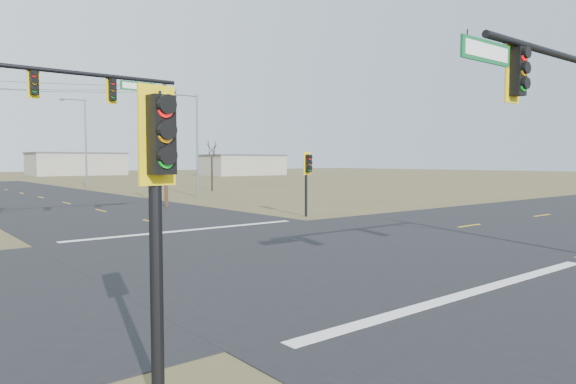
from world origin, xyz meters
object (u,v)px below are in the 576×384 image
object	(u,v)px
utility_pole_near	(166,143)
streetlight_b	(84,138)
pedestal_signal_sw	(159,171)
pedestal_signal_ne	(308,169)
mast_arm_far	(29,107)
streetlight_a	(195,139)
bare_tree_c	(212,149)

from	to	relation	value
utility_pole_near	streetlight_b	bearing A→B (deg)	83.55
pedestal_signal_sw	pedestal_signal_ne	bearing A→B (deg)	37.21
mast_arm_far	pedestal_signal_ne	distance (m)	15.11
streetlight_a	streetlight_b	bearing A→B (deg)	80.50
pedestal_signal_sw	streetlight_b	bearing A→B (deg)	66.78
mast_arm_far	pedestal_signal_ne	xyz separation A→B (m)	(14.72, -1.84, -2.85)
pedestal_signal_sw	streetlight_a	world-z (taller)	streetlight_a
pedestal_signal_sw	bare_tree_c	xyz separation A→B (m)	(26.15, 43.26, 1.47)
utility_pole_near	streetlight_b	distance (m)	29.64
mast_arm_far	utility_pole_near	xyz separation A→B (m)	(10.99, 9.53, -1.07)
pedestal_signal_ne	pedestal_signal_sw	world-z (taller)	pedestal_signal_sw
streetlight_b	bare_tree_c	bearing A→B (deg)	-78.65
pedestal_signal_sw	utility_pole_near	size ratio (longest dim) A/B	0.49
pedestal_signal_ne	utility_pole_near	distance (m)	12.10
utility_pole_near	streetlight_a	size ratio (longest dim) A/B	0.95
pedestal_signal_sw	streetlight_a	size ratio (longest dim) A/B	0.46
mast_arm_far	pedestal_signal_ne	world-z (taller)	mast_arm_far
streetlight_a	pedestal_signal_sw	bearing A→B (deg)	-137.70
pedestal_signal_sw	utility_pole_near	bearing A→B (deg)	57.46
pedestal_signal_ne	streetlight_a	bearing A→B (deg)	80.61
pedestal_signal_sw	bare_tree_c	bearing A→B (deg)	51.86
mast_arm_far	bare_tree_c	bearing A→B (deg)	34.97
mast_arm_far	streetlight_a	distance (m)	24.85
pedestal_signal_ne	bare_tree_c	bearing A→B (deg)	70.70
utility_pole_near	streetlight_b	xyz separation A→B (m)	(3.32, 29.42, 1.41)
streetlight_a	streetlight_b	size ratio (longest dim) A/B	0.87
pedestal_signal_ne	streetlight_b	world-z (taller)	streetlight_b
mast_arm_far	utility_pole_near	bearing A→B (deg)	29.68
pedestal_signal_sw	streetlight_a	xyz separation A→B (m)	(20.12, 35.94, 2.11)
pedestal_signal_ne	streetlight_a	xyz separation A→B (m)	(2.98, 19.27, 2.43)
streetlight_a	bare_tree_c	bearing A→B (deg)	32.10
bare_tree_c	streetlight_a	bearing A→B (deg)	-129.44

